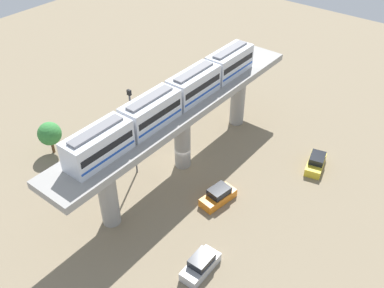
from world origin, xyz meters
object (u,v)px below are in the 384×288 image
(tree_near_viaduct, at_px, (50,134))
(tree_mid_lot, at_px, (209,74))
(parked_car_silver, at_px, (201,265))
(train, at_px, (173,98))
(signal_post, at_px, (133,130))
(parked_car_orange, at_px, (218,196))
(parked_car_yellow, at_px, (316,163))

(tree_near_viaduct, height_order, tree_mid_lot, tree_mid_lot)
(tree_near_viaduct, bearing_deg, tree_mid_lot, 73.55)
(parked_car_silver, distance_m, tree_near_viaduct, 25.40)
(train, relative_size, tree_near_viaduct, 6.39)
(parked_car_silver, xyz_separation_m, tree_near_viaduct, (-25.18, 2.61, 2.09))
(tree_near_viaduct, height_order, signal_post, signal_post)
(train, xyz_separation_m, parked_car_orange, (6.96, -1.03, -9.33))
(parked_car_yellow, height_order, signal_post, signal_post)
(train, bearing_deg, parked_car_orange, -8.43)
(parked_car_yellow, distance_m, signal_post, 21.96)
(signal_post, bearing_deg, tree_mid_lot, 101.41)
(parked_car_silver, distance_m, parked_car_orange, 9.24)
(parked_car_orange, bearing_deg, parked_car_silver, -55.77)
(parked_car_orange, distance_m, tree_near_viaduct, 22.07)
(tree_mid_lot, bearing_deg, parked_car_silver, -54.84)
(parked_car_yellow, bearing_deg, tree_near_viaduct, -160.83)
(tree_mid_lot, distance_m, signal_post, 20.18)
(parked_car_yellow, bearing_deg, train, -153.74)
(train, bearing_deg, tree_near_viaduct, -154.59)
(parked_car_yellow, relative_size, tree_mid_lot, 0.96)
(parked_car_yellow, relative_size, signal_post, 0.40)
(train, distance_m, tree_near_viaduct, 17.36)
(parked_car_silver, distance_m, signal_post, 16.56)
(train, xyz_separation_m, tree_near_viaduct, (-14.25, -6.77, -7.25))
(signal_post, bearing_deg, parked_car_yellow, 40.39)
(parked_car_orange, height_order, tree_near_viaduct, tree_near_viaduct)
(parked_car_silver, height_order, parked_car_orange, same)
(train, relative_size, parked_car_silver, 6.49)
(signal_post, bearing_deg, train, 41.69)
(tree_mid_lot, bearing_deg, parked_car_orange, -50.89)
(parked_car_yellow, bearing_deg, tree_mid_lot, 150.17)
(parked_car_silver, bearing_deg, parked_car_orange, 114.38)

